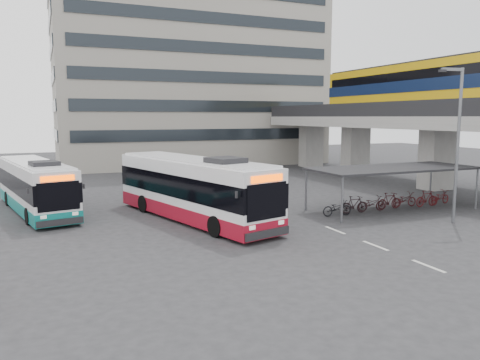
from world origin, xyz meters
name	(u,v)px	position (x,y,z in m)	size (l,w,h in m)	color
ground	(290,235)	(0.00, 0.00, 0.00)	(120.00, 120.00, 0.00)	#28282B
viaduct	(408,107)	(17.00, 11.24, 6.23)	(8.00, 32.00, 9.68)	gray
bike_shelter	(392,187)	(8.50, 3.00, 1.36)	(10.00, 4.00, 2.54)	#595B60
office_block	(188,57)	(6.00, 36.00, 12.50)	(30.00, 15.00, 25.00)	gray
road_markings	(375,246)	(2.50, -3.00, 0.01)	(0.15, 7.60, 0.01)	beige
bus_main	(193,189)	(-3.15, 5.03, 1.65)	(5.67, 12.26, 3.55)	white
bus_teal	(35,187)	(-10.93, 10.60, 1.47)	(4.48, 10.93, 3.16)	white
pedestrian	(237,222)	(-2.60, 0.19, 0.84)	(0.61, 0.40, 1.68)	black
lamp_post	(457,136)	(9.01, -0.99, 4.51)	(1.39, 0.39, 7.91)	#595B60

